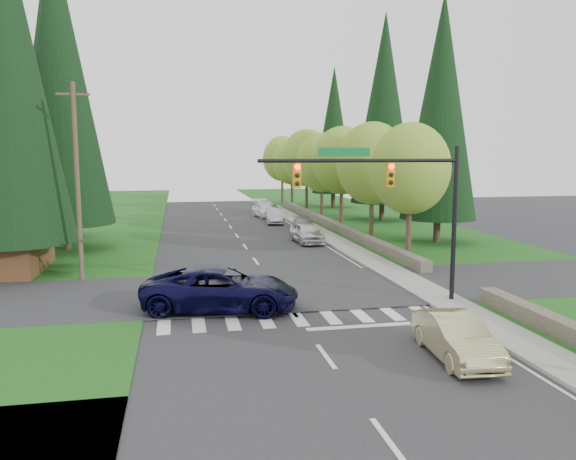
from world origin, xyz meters
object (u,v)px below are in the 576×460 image
object	(u,v)px
sedan_champagne	(456,337)
parked_car_b	(303,225)
parked_car_d	(265,210)
parked_car_e	(269,206)
suv_navy	(221,289)
parked_car_c	(274,216)
parked_car_a	(307,233)

from	to	relation	value
sedan_champagne	parked_car_b	size ratio (longest dim) A/B	1.00
parked_car_d	parked_car_e	bearing A→B (deg)	68.38
suv_navy	parked_car_e	distance (m)	40.59
sedan_champagne	parked_car_c	bearing A→B (deg)	93.55
sedan_champagne	suv_navy	bearing A→B (deg)	138.28
suv_navy	parked_car_b	size ratio (longest dim) A/B	1.50
sedan_champagne	suv_navy	size ratio (longest dim) A/B	0.67
sedan_champagne	parked_car_d	world-z (taller)	parked_car_d
suv_navy	parked_car_e	world-z (taller)	suv_navy
parked_car_a	sedan_champagne	bearing A→B (deg)	-95.01
sedan_champagne	parked_car_a	xyz separation A→B (m)	(0.66, 23.77, 0.04)
suv_navy	parked_car_e	size ratio (longest dim) A/B	1.54
sedan_champagne	parked_car_b	distance (m)	29.21
parked_car_a	parked_car_e	distance (m)	23.02
parked_car_c	parked_car_d	size ratio (longest dim) A/B	0.98
parked_car_a	parked_car_c	world-z (taller)	parked_car_a
parked_car_c	parked_car_e	bearing A→B (deg)	88.90
sedan_champagne	parked_car_e	world-z (taller)	sedan_champagne
sedan_champagne	parked_car_e	size ratio (longest dim) A/B	1.03
parked_car_c	parked_car_d	world-z (taller)	parked_car_d
suv_navy	parked_car_e	bearing A→B (deg)	-0.98
suv_navy	parked_car_b	bearing A→B (deg)	-9.95
suv_navy	parked_car_a	world-z (taller)	suv_navy
suv_navy	parked_car_c	size ratio (longest dim) A/B	1.47
sedan_champagne	suv_navy	xyz separation A→B (m)	(-6.89, 7.08, 0.19)
parked_car_a	parked_car_b	xyz separation A→B (m)	(0.95, 5.39, -0.13)
suv_navy	parked_car_d	world-z (taller)	suv_navy
parked_car_a	parked_car_d	size ratio (longest dim) A/B	0.99
sedan_champagne	suv_navy	world-z (taller)	suv_navy
sedan_champagne	parked_car_d	size ratio (longest dim) A/B	0.96
sedan_champagne	parked_car_b	world-z (taller)	sedan_champagne
parked_car_d	parked_car_c	bearing A→B (deg)	-96.70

